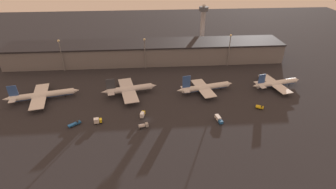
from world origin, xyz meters
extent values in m
plane|color=#26262B|center=(0.00, 0.00, 0.00)|extent=(600.00, 600.00, 0.00)
cube|color=slate|center=(0.00, 89.93, 8.00)|extent=(238.06, 27.24, 15.99)
cube|color=black|center=(0.00, 89.93, 16.59)|extent=(238.06, 29.24, 1.20)
cylinder|color=white|center=(-69.73, 28.28, 3.86)|extent=(40.00, 12.26, 4.06)
cylinder|color=#2D519E|center=(-69.73, 28.28, 3.15)|extent=(37.92, 11.25, 3.45)
cone|color=white|center=(-48.96, 32.67, 3.86)|extent=(5.56, 4.78, 3.86)
cone|color=white|center=(-90.70, 23.84, 4.16)|extent=(6.67, 4.64, 3.45)
cube|color=#2D519E|center=(-86.18, 24.80, 9.50)|extent=(5.64, 1.57, 7.23)
cube|color=white|center=(-86.96, 24.64, 4.47)|extent=(6.58, 13.16, 0.24)
cube|color=white|center=(-71.69, 27.87, 3.35)|extent=(15.98, 36.08, 0.36)
cylinder|color=gray|center=(-72.54, 37.70, 1.98)|extent=(4.83, 3.11, 2.23)
cylinder|color=gray|center=(-68.49, 18.53, 1.98)|extent=(4.83, 3.11, 2.23)
cylinder|color=black|center=(-56.02, 31.18, 0.91)|extent=(0.50, 0.50, 1.83)
cylinder|color=black|center=(-72.03, 29.46, 0.91)|extent=(0.50, 0.50, 1.83)
cylinder|color=black|center=(-71.35, 26.28, 0.91)|extent=(0.50, 0.50, 1.83)
cylinder|color=silver|center=(-11.63, 31.72, 4.09)|extent=(30.83, 10.54, 4.30)
cylinder|color=#333842|center=(-11.63, 31.72, 3.33)|extent=(29.20, 9.59, 3.66)
cone|color=silver|center=(4.61, 35.16, 4.09)|extent=(5.90, 5.07, 4.09)
cone|color=silver|center=(-28.07, 28.24, 4.41)|extent=(7.07, 4.91, 3.66)
cube|color=#333842|center=(-24.20, 29.06, 9.82)|extent=(5.98, 1.64, 7.16)
cube|color=silver|center=(-24.80, 28.93, 4.73)|extent=(6.88, 13.51, 0.24)
cube|color=silver|center=(-13.13, 31.41, 3.55)|extent=(16.68, 37.02, 0.36)
cylinder|color=gray|center=(-14.30, 41.41, 2.12)|extent=(5.12, 3.29, 2.37)
cylinder|color=gray|center=(-10.15, 21.78, 2.12)|extent=(5.12, 3.29, 2.37)
cylinder|color=black|center=(-1.15, 33.94, 0.97)|extent=(0.50, 0.50, 1.94)
cylinder|color=black|center=(-13.48, 33.09, 0.97)|extent=(0.50, 0.50, 1.94)
cylinder|color=black|center=(-12.77, 29.72, 0.97)|extent=(0.50, 0.50, 1.94)
cylinder|color=white|center=(41.46, 30.90, 3.83)|extent=(34.74, 11.11, 4.03)
cylinder|color=#2D519E|center=(41.46, 30.90, 3.12)|extent=(32.92, 10.16, 3.42)
cone|color=white|center=(59.59, 34.74, 3.83)|extent=(5.52, 4.74, 3.83)
cone|color=white|center=(23.12, 27.03, 4.13)|extent=(6.62, 4.60, 3.42)
cube|color=#2D519E|center=(27.22, 27.89, 10.18)|extent=(5.60, 1.56, 8.67)
cube|color=white|center=(26.54, 27.75, 4.43)|extent=(5.97, 10.41, 0.24)
cube|color=white|center=(39.76, 30.55, 3.32)|extent=(14.30, 28.45, 0.36)
cylinder|color=gray|center=(39.20, 38.21, 1.97)|extent=(4.79, 3.08, 2.22)
cylinder|color=gray|center=(42.35, 23.31, 1.97)|extent=(4.79, 3.08, 2.22)
cylinder|color=black|center=(53.32, 33.41, 0.91)|extent=(0.50, 0.50, 1.81)
cylinder|color=black|center=(39.43, 32.12, 0.91)|extent=(0.50, 0.50, 1.81)
cylinder|color=black|center=(40.09, 28.97, 0.91)|extent=(0.50, 0.50, 1.81)
cylinder|color=white|center=(94.68, 33.78, 3.59)|extent=(32.29, 10.37, 3.78)
cylinder|color=#2D519E|center=(94.68, 33.78, 2.93)|extent=(30.60, 9.48, 3.21)
cone|color=white|center=(111.54, 37.34, 3.59)|extent=(5.18, 4.45, 3.59)
cone|color=white|center=(77.63, 30.17, 3.88)|extent=(6.21, 4.32, 3.21)
cube|color=#2D519E|center=(81.44, 30.98, 8.85)|extent=(5.26, 1.49, 6.73)
cube|color=white|center=(80.81, 30.84, 4.16)|extent=(5.94, 11.39, 0.24)
cube|color=white|center=(93.10, 33.44, 3.12)|extent=(14.37, 31.20, 0.36)
cylinder|color=gray|center=(92.30, 41.90, 1.83)|extent=(4.50, 2.90, 2.08)
cylinder|color=gray|center=(95.79, 25.39, 1.83)|extent=(4.50, 2.90, 2.08)
cylinder|color=black|center=(105.71, 36.11, 0.85)|extent=(0.50, 0.50, 1.70)
cylinder|color=black|center=(92.79, 34.92, 0.85)|extent=(0.50, 0.50, 1.70)
cylinder|color=black|center=(93.42, 31.96, 0.85)|extent=(0.50, 0.50, 1.70)
cube|color=#195199|center=(42.83, -7.84, 1.51)|extent=(2.58, 2.71, 1.58)
cube|color=silver|center=(42.08, -3.67, 1.77)|extent=(3.03, 5.18, 2.10)
cylinder|color=black|center=(43.60, -7.46, 0.45)|extent=(0.70, 0.98, 0.90)
cylinder|color=black|center=(41.97, -7.76, 0.45)|extent=(0.70, 0.98, 0.90)
cylinder|color=black|center=(42.71, -2.52, 0.45)|extent=(0.70, 0.98, 0.90)
cylinder|color=black|center=(41.08, -2.81, 0.45)|extent=(0.70, 0.98, 0.90)
cube|color=gold|center=(-27.27, -1.39, 1.76)|extent=(1.78, 2.64, 2.08)
cube|color=silver|center=(-29.66, -1.85, 2.11)|extent=(3.20, 2.91, 2.78)
cylinder|color=black|center=(-27.57, -0.52, 0.45)|extent=(1.00, 0.77, 0.90)
cylinder|color=black|center=(-27.23, -2.32, 0.45)|extent=(1.00, 0.77, 0.90)
cylinder|color=black|center=(-30.40, -1.06, 0.45)|extent=(1.00, 0.77, 0.90)
cylinder|color=black|center=(-30.06, -2.85, 0.45)|extent=(1.00, 0.77, 0.90)
cube|color=#9EA3A8|center=(-0.36, -7.58, 1.75)|extent=(2.10, 2.54, 2.06)
cylinder|color=#B7B7BC|center=(-3.23, -8.34, 1.71)|extent=(3.91, 2.82, 1.99)
cylinder|color=black|center=(-0.79, -6.84, 0.45)|extent=(1.01, 0.76, 0.90)
cylinder|color=black|center=(-0.37, -8.44, 0.45)|extent=(1.01, 0.76, 0.90)
cylinder|color=black|center=(-4.31, -7.76, 0.45)|extent=(1.01, 0.76, 0.90)
cylinder|color=black|center=(-3.89, -9.37, 0.45)|extent=(1.01, 0.76, 0.90)
cube|color=gold|center=(-2.32, 4.86, 1.78)|extent=(2.35, 2.05, 2.12)
cube|color=silver|center=(-3.04, 2.08, 2.13)|extent=(2.77, 3.70, 2.82)
cylinder|color=black|center=(-3.09, 4.90, 0.45)|extent=(0.71, 1.00, 0.90)
cylinder|color=black|center=(-1.63, 4.52, 0.45)|extent=(0.71, 1.00, 0.90)
cylinder|color=black|center=(-3.94, 1.60, 0.45)|extent=(0.71, 1.00, 0.90)
cylinder|color=black|center=(-2.48, 1.22, 0.45)|extent=(0.71, 1.00, 0.90)
cube|color=gold|center=(71.73, 6.67, 1.22)|extent=(5.39, 4.42, 0.99)
cube|color=black|center=(72.79, 6.15, 2.11)|extent=(1.43, 1.94, 0.80)
cylinder|color=black|center=(73.52, 6.88, 0.45)|extent=(1.09, 0.98, 0.90)
cylinder|color=black|center=(72.66, 5.13, 0.45)|extent=(1.09, 0.98, 0.90)
cylinder|color=black|center=(70.80, 8.21, 0.45)|extent=(1.09, 0.98, 0.90)
cylinder|color=black|center=(69.94, 6.46, 0.45)|extent=(1.09, 0.98, 0.90)
cube|color=#195199|center=(-42.12, -2.92, 1.18)|extent=(7.24, 6.21, 0.92)
cube|color=black|center=(-40.62, -1.77, 2.03)|extent=(1.42, 1.56, 0.80)
cylinder|color=black|center=(-40.66, -0.84, 0.45)|extent=(1.02, 0.95, 0.90)
cylinder|color=black|center=(-39.73, -2.06, 0.45)|extent=(1.02, 0.95, 0.90)
cylinder|color=black|center=(-44.50, -3.78, 0.45)|extent=(1.02, 0.95, 0.90)
cylinder|color=black|center=(-43.57, -4.99, 0.45)|extent=(1.02, 0.95, 0.90)
cylinder|color=slate|center=(-67.98, 74.82, 12.58)|extent=(0.70, 0.70, 25.15)
sphere|color=beige|center=(-67.98, 74.82, 25.75)|extent=(1.80, 1.80, 1.80)
cylinder|color=slate|center=(-0.93, 74.82, 12.35)|extent=(0.70, 0.70, 24.70)
sphere|color=beige|center=(-0.93, 74.82, 25.30)|extent=(1.80, 1.80, 1.80)
cylinder|color=slate|center=(69.45, 74.82, 13.20)|extent=(0.70, 0.70, 26.40)
sphere|color=beige|center=(69.45, 74.82, 27.00)|extent=(1.80, 1.80, 1.80)
cylinder|color=#99999E|center=(56.44, 126.43, 17.66)|extent=(4.40, 4.40, 35.33)
cylinder|color=#4C515B|center=(56.44, 126.43, 37.33)|extent=(9.00, 9.00, 4.00)
sphere|color=silver|center=(56.44, 126.43, 40.53)|extent=(3.20, 3.20, 3.20)
camera|label=1|loc=(2.74, -129.28, 91.72)|focal=28.00mm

